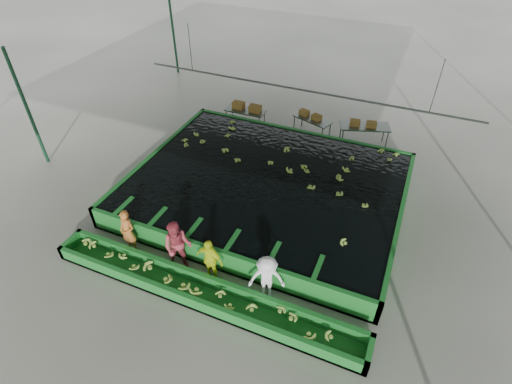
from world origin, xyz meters
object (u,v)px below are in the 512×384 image
at_px(sorting_trough, 201,292).
at_px(packing_table_left, 245,118).
at_px(box_stack_mid, 310,117).
at_px(worker_d, 267,279).
at_px(box_stack_left, 247,110).
at_px(worker_c, 209,260).
at_px(packing_table_mid, 312,126).
at_px(box_stack_right, 363,126).
at_px(worker_a, 128,231).
at_px(packing_table_right, 363,135).
at_px(worker_b, 178,246).
at_px(flotation_tank, 266,188).

relative_size(sorting_trough, packing_table_left, 5.18).
height_order(packing_table_left, box_stack_mid, box_stack_mid).
distance_m(worker_d, box_stack_left, 10.22).
height_order(worker_c, packing_table_mid, worker_c).
bearing_deg(box_stack_right, worker_a, -120.84).
bearing_deg(worker_c, packing_table_mid, 93.56).
bearing_deg(box_stack_right, worker_d, -94.83).
bearing_deg(box_stack_mid, box_stack_right, -3.71).
distance_m(sorting_trough, packing_table_left, 10.28).
distance_m(sorting_trough, worker_a, 3.27).
xyz_separation_m(worker_d, packing_table_right, (0.89, 9.58, -0.32)).
xyz_separation_m(box_stack_left, box_stack_right, (5.51, 0.43, 0.12)).
distance_m(worker_a, worker_d, 4.87).
relative_size(sorting_trough, worker_a, 6.14).
bearing_deg(packing_table_left, worker_d, -62.13).
height_order(worker_b, box_stack_mid, worker_b).
bearing_deg(packing_table_mid, worker_d, -80.84).
relative_size(worker_b, box_stack_right, 1.59).
bearing_deg(packing_table_left, worker_c, -72.15).
relative_size(worker_a, box_stack_right, 1.39).
bearing_deg(worker_b, worker_d, -20.49).
distance_m(worker_c, packing_table_left, 9.49).
bearing_deg(box_stack_left, worker_a, -91.01).
height_order(worker_d, box_stack_mid, worker_d).
distance_m(flotation_tank, sorting_trough, 5.10).
relative_size(worker_a, box_stack_left, 1.13).
bearing_deg(packing_table_mid, worker_c, -91.92).
bearing_deg(box_stack_right, flotation_tank, -116.14).
bearing_deg(flotation_tank, box_stack_mid, 89.33).
bearing_deg(packing_table_left, flotation_tank, -57.41).
distance_m(flotation_tank, box_stack_right, 5.82).
bearing_deg(worker_d, worker_b, 158.79).
height_order(worker_b, packing_table_left, worker_b).
relative_size(sorting_trough, worker_b, 5.39).
relative_size(sorting_trough, worker_d, 6.11).
xyz_separation_m(flotation_tank, packing_table_mid, (0.21, 5.27, -0.04)).
height_order(packing_table_mid, box_stack_left, box_stack_left).
height_order(packing_table_mid, box_stack_mid, box_stack_mid).
relative_size(box_stack_mid, box_stack_right, 0.98).
xyz_separation_m(flotation_tank, box_stack_mid, (0.06, 5.36, 0.38)).
bearing_deg(packing_table_left, packing_table_right, 5.58).
bearing_deg(worker_a, worker_d, 5.54).
bearing_deg(flotation_tank, sorting_trough, -90.00).
bearing_deg(box_stack_left, box_stack_mid, 11.04).
distance_m(box_stack_left, box_stack_mid, 3.08).
height_order(worker_c, box_stack_right, worker_c).
height_order(worker_a, box_stack_right, worker_a).
height_order(packing_table_left, packing_table_mid, packing_table_left).
bearing_deg(box_stack_left, packing_table_left, -142.94).
relative_size(flotation_tank, box_stack_mid, 8.72).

